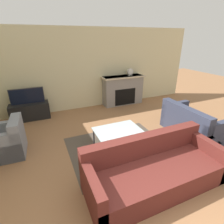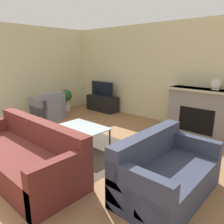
% 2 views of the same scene
% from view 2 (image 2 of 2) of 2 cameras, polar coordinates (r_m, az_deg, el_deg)
% --- Properties ---
extents(wall_back, '(8.83, 0.06, 2.70)m').
position_cam_2_polar(wall_back, '(6.49, 10.02, 10.07)').
color(wall_back, beige).
rests_on(wall_back, ground_plane).
extents(wall_left, '(0.06, 7.81, 2.70)m').
position_cam_2_polar(wall_left, '(7.09, -22.74, 9.55)').
color(wall_left, beige).
rests_on(wall_left, ground_plane).
extents(area_rug, '(2.23, 1.87, 0.00)m').
position_cam_2_polar(area_rug, '(4.55, -8.52, -9.43)').
color(area_rug, '#4C4238').
rests_on(area_rug, ground_plane).
extents(fireplace, '(1.61, 0.50, 1.08)m').
position_cam_2_polar(fireplace, '(5.68, 22.04, 0.52)').
color(fireplace, gray).
rests_on(fireplace, ground_plane).
extents(tv_stand, '(1.14, 0.43, 0.51)m').
position_cam_2_polar(tv_stand, '(7.42, -2.55, 2.29)').
color(tv_stand, black).
rests_on(tv_stand, ground_plane).
extents(tv, '(0.95, 0.06, 0.48)m').
position_cam_2_polar(tv, '(7.32, -2.61, 6.09)').
color(tv, '#232328').
rests_on(tv, tv_stand).
extents(couch_sectional, '(2.36, 0.93, 0.82)m').
position_cam_2_polar(couch_sectional, '(3.81, -22.03, -10.71)').
color(couch_sectional, '#5B231E').
rests_on(couch_sectional, ground_plane).
extents(couch_loveseat, '(0.88, 1.52, 0.82)m').
position_cam_2_polar(couch_loveseat, '(3.15, 13.62, -15.49)').
color(couch_loveseat, '#33384C').
rests_on(couch_loveseat, ground_plane).
extents(armchair_by_window, '(0.84, 0.77, 0.82)m').
position_cam_2_polar(armchair_by_window, '(6.70, -16.30, 0.76)').
color(armchair_by_window, gray).
rests_on(armchair_by_window, ground_plane).
extents(coffee_table, '(1.03, 0.67, 0.45)m').
position_cam_2_polar(coffee_table, '(4.47, -7.71, -4.32)').
color(coffee_table, '#333338').
rests_on(coffee_table, ground_plane).
extents(potted_plant, '(0.39, 0.39, 0.72)m').
position_cam_2_polar(potted_plant, '(7.55, -11.87, 3.69)').
color(potted_plant, beige).
rests_on(potted_plant, ground_plane).
extents(mantel_clock, '(0.23, 0.07, 0.26)m').
position_cam_2_polar(mantel_clock, '(5.48, 25.51, 6.57)').
color(mantel_clock, beige).
rests_on(mantel_clock, fireplace).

